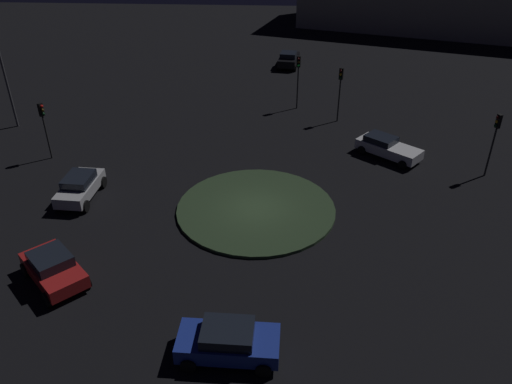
# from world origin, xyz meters

# --- Properties ---
(ground_plane) EXTENTS (117.94, 117.94, 0.00)m
(ground_plane) POSITION_xyz_m (0.00, 0.00, 0.00)
(ground_plane) COLOR black
(roundabout_island) EXTENTS (9.31, 9.31, 0.18)m
(roundabout_island) POSITION_xyz_m (0.00, 0.00, 0.09)
(roundabout_island) COLOR #2D4228
(roundabout_island) RESTS_ON ground_plane
(car_blue) EXTENTS (2.15, 4.14, 1.51)m
(car_blue) POSITION_xyz_m (-10.85, 0.47, 0.79)
(car_blue) COLOR #1E38A5
(car_blue) RESTS_ON ground_plane
(car_white) EXTENTS (4.18, 4.54, 1.38)m
(car_white) POSITION_xyz_m (7.44, -8.74, 0.72)
(car_white) COLOR white
(car_white) RESTS_ON ground_plane
(car_silver) EXTENTS (4.00, 2.11, 1.54)m
(car_silver) POSITION_xyz_m (0.72, 10.71, 0.81)
(car_silver) COLOR silver
(car_silver) RESTS_ON ground_plane
(car_black) EXTENTS (4.11, 2.49, 1.58)m
(car_black) POSITION_xyz_m (27.66, -1.77, 0.81)
(car_black) COLOR black
(car_black) RESTS_ON ground_plane
(car_red) EXTENTS (4.05, 4.04, 1.53)m
(car_red) POSITION_xyz_m (-6.81, 9.29, 0.80)
(car_red) COLOR red
(car_red) RESTS_ON ground_plane
(traffic_light_north) EXTENTS (0.36, 0.39, 4.05)m
(traffic_light_north) POSITION_xyz_m (5.80, 14.66, 2.89)
(traffic_light_north) COLOR #2D2D2D
(traffic_light_north) RESTS_ON ground_plane
(traffic_light_east) EXTENTS (0.38, 0.33, 4.49)m
(traffic_light_east) POSITION_xyz_m (16.09, -2.53, 3.18)
(traffic_light_east) COLOR #2D2D2D
(traffic_light_east) RESTS_ON ground_plane
(traffic_light_southeast) EXTENTS (0.39, 0.36, 4.38)m
(traffic_light_southeast) POSITION_xyz_m (13.51, -5.77, 3.11)
(traffic_light_southeast) COLOR #2D2D2D
(traffic_light_southeast) RESTS_ON ground_plane
(traffic_light_south) EXTENTS (0.35, 0.39, 4.31)m
(traffic_light_south) POSITION_xyz_m (5.03, -14.76, 3.06)
(traffic_light_south) COLOR #2D2D2D
(traffic_light_south) RESTS_ON ground_plane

